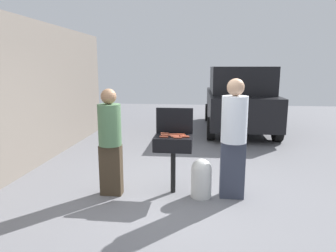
% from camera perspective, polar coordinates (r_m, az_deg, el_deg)
% --- Properties ---
extents(ground_plane, '(24.00, 24.00, 0.00)m').
position_cam_1_polar(ground_plane, '(4.95, 1.55, -12.94)').
color(ground_plane, slate).
extents(house_wall_side, '(0.24, 8.00, 2.94)m').
position_cam_1_polar(house_wall_side, '(6.51, -25.55, 5.17)').
color(house_wall_side, slate).
rests_on(house_wall_side, ground).
extents(bbq_grill, '(0.60, 0.44, 0.94)m').
position_cam_1_polar(bbq_grill, '(4.83, 0.98, -3.59)').
color(bbq_grill, black).
rests_on(bbq_grill, ground).
extents(grill_lid_open, '(0.60, 0.05, 0.42)m').
position_cam_1_polar(grill_lid_open, '(4.97, 1.23, 1.00)').
color(grill_lid_open, black).
rests_on(grill_lid_open, bbq_grill).
extents(hot_dog_0, '(0.13, 0.03, 0.03)m').
position_cam_1_polar(hot_dog_0, '(4.81, -0.56, -1.72)').
color(hot_dog_0, '#C6593D').
rests_on(hot_dog_0, bbq_grill).
extents(hot_dog_1, '(0.13, 0.04, 0.03)m').
position_cam_1_polar(hot_dog_1, '(4.64, 1.85, -2.20)').
color(hot_dog_1, '#B74C33').
rests_on(hot_dog_1, bbq_grill).
extents(hot_dog_2, '(0.13, 0.04, 0.03)m').
position_cam_1_polar(hot_dog_2, '(4.80, 2.59, -1.75)').
color(hot_dog_2, '#AD4228').
rests_on(hot_dog_2, bbq_grill).
extents(hot_dog_3, '(0.13, 0.03, 0.03)m').
position_cam_1_polar(hot_dog_3, '(4.71, 1.35, -2.00)').
color(hot_dog_3, '#C6593D').
rests_on(hot_dog_3, bbq_grill).
extents(hot_dog_4, '(0.13, 0.04, 0.03)m').
position_cam_1_polar(hot_dog_4, '(4.75, 1.29, -1.88)').
color(hot_dog_4, '#C6593D').
rests_on(hot_dog_4, bbq_grill).
extents(hot_dog_5, '(0.13, 0.04, 0.03)m').
position_cam_1_polar(hot_dog_5, '(4.85, 2.37, -1.62)').
color(hot_dog_5, '#AD4228').
rests_on(hot_dog_5, bbq_grill).
extents(hot_dog_6, '(0.13, 0.03, 0.03)m').
position_cam_1_polar(hot_dog_6, '(4.79, 0.92, -1.77)').
color(hot_dog_6, '#C6593D').
rests_on(hot_dog_6, bbq_grill).
extents(hot_dog_7, '(0.13, 0.03, 0.03)m').
position_cam_1_polar(hot_dog_7, '(4.71, 3.23, -2.03)').
color(hot_dog_7, '#AD4228').
rests_on(hot_dog_7, bbq_grill).
extents(hot_dog_8, '(0.13, 0.03, 0.03)m').
position_cam_1_polar(hot_dog_8, '(4.74, 3.09, -1.93)').
color(hot_dog_8, '#B74C33').
rests_on(hot_dog_8, bbq_grill).
extents(hot_dog_9, '(0.13, 0.04, 0.03)m').
position_cam_1_polar(hot_dog_9, '(4.94, -0.60, -1.39)').
color(hot_dog_9, '#C6593D').
rests_on(hot_dog_9, bbq_grill).
extents(hot_dog_10, '(0.13, 0.03, 0.03)m').
position_cam_1_polar(hot_dog_10, '(4.70, -0.80, -2.03)').
color(hot_dog_10, '#B74C33').
rests_on(hot_dog_10, bbq_grill).
extents(hot_dog_11, '(0.13, 0.03, 0.03)m').
position_cam_1_polar(hot_dog_11, '(4.87, 0.98, -1.55)').
color(hot_dog_11, '#B74C33').
rests_on(hot_dog_11, bbq_grill).
extents(hot_dog_12, '(0.13, 0.03, 0.03)m').
position_cam_1_polar(hot_dog_12, '(4.89, 2.38, -1.53)').
color(hot_dog_12, '#AD4228').
rests_on(hot_dog_12, bbq_grill).
extents(propane_tank, '(0.32, 0.32, 0.62)m').
position_cam_1_polar(propane_tank, '(4.83, 6.27, -9.52)').
color(propane_tank, silver).
rests_on(propane_tank, ground).
extents(person_left, '(0.35, 0.35, 1.69)m').
position_cam_1_polar(person_left, '(4.81, -10.81, -2.32)').
color(person_left, '#3F3323').
rests_on(person_left, ground).
extents(person_right, '(0.39, 0.39, 1.85)m').
position_cam_1_polar(person_right, '(4.71, 12.21, -1.60)').
color(person_right, '#333847').
rests_on(person_right, ground).
extents(parked_minivan, '(2.05, 4.41, 2.02)m').
position_cam_1_polar(parked_minivan, '(10.00, 13.08, 5.07)').
color(parked_minivan, black).
rests_on(parked_minivan, ground).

